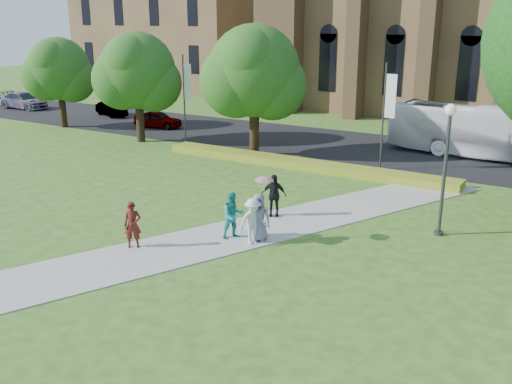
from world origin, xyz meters
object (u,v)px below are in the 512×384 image
Objects in this scene: streetlamp at (446,154)px; car_2 at (23,101)px; tour_coach at (483,132)px; car_1 at (111,109)px; pedestrian_0 at (133,225)px; car_0 at (158,119)px.

streetlamp is 1.00× the size of car_2.
tour_coach is at bearing -90.88° from car_2.
car_1 is (-32.06, 14.29, -2.65)m from streetlamp.
car_2 is 2.96× the size of pedestrian_0.
streetlamp is 44.45m from car_2.
tour_coach is at bearing -70.33° from car_1.
pedestrian_0 is (22.56, -21.63, 0.28)m from car_1.
streetlamp is 12.24m from pedestrian_0.
streetlamp is at bearing -95.16° from car_1.
tour_coach is 41.33m from car_2.
car_0 is 7.50m from car_1.
tour_coach reaches higher than pedestrian_0.
pedestrian_0 is (-8.39, -22.06, -0.71)m from tour_coach.
pedestrian_0 reaches higher than car_0.
tour_coach is at bearing 94.32° from streetlamp.
streetlamp is at bearing -125.84° from car_0.
car_1 is at bearing 155.97° from streetlamp.
car_0 is at bearing -96.39° from car_2.
tour_coach is 30.97m from car_1.
streetlamp is at bearing -110.31° from car_2.
car_2 is (-10.34, -1.19, 0.13)m from car_1.
car_1 is at bearing 96.64° from tour_coach.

